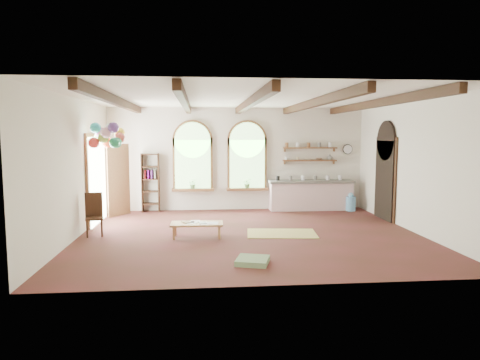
{
  "coord_description": "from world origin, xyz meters",
  "views": [
    {
      "loc": [
        -1.15,
        -9.91,
        2.35
      ],
      "look_at": [
        -0.19,
        0.6,
        1.24
      ],
      "focal_mm": 32.0,
      "sensor_mm": 36.0,
      "label": 1
    }
  ],
  "objects": [
    {
      "name": "coffee_table",
      "position": [
        -1.26,
        -0.18,
        0.3
      ],
      "size": [
        1.21,
        0.59,
        0.34
      ],
      "color": "tan",
      "rests_on": "floor"
    },
    {
      "name": "wall_shelf_lower",
      "position": [
        2.3,
        3.38,
        1.55
      ],
      "size": [
        1.7,
        0.24,
        0.04
      ],
      "primitive_type": "cube",
      "color": "brown",
      "rests_on": "wall_back"
    },
    {
      "name": "shelf_vase",
      "position": [
        2.95,
        3.38,
        1.67
      ],
      "size": [
        0.18,
        0.18,
        0.19
      ],
      "primitive_type": "imported",
      "color": "slate",
      "rests_on": "wall_shelf_lower"
    },
    {
      "name": "table_book",
      "position": [
        -1.57,
        -0.17,
        0.35
      ],
      "size": [
        0.25,
        0.28,
        0.02
      ],
      "primitive_type": "imported",
      "rotation": [
        0.0,
        0.0,
        0.52
      ],
      "color": "olive",
      "rests_on": "coffee_table"
    },
    {
      "name": "wall_shelf_upper",
      "position": [
        2.3,
        3.38,
        1.95
      ],
      "size": [
        1.7,
        0.24,
        0.04
      ],
      "primitive_type": "cube",
      "color": "brown",
      "rests_on": "wall_back"
    },
    {
      "name": "floor_cushion",
      "position": [
        -0.22,
        -2.3,
        0.05
      ],
      "size": [
        0.71,
        0.71,
        0.1
      ],
      "primitive_type": "cube",
      "rotation": [
        0.0,
        0.0,
        -0.29
      ],
      "color": "#6C8A5F",
      "rests_on": "floor"
    },
    {
      "name": "shelf_cup_a",
      "position": [
        1.55,
        3.38,
        1.62
      ],
      "size": [
        0.12,
        0.1,
        0.1
      ],
      "primitive_type": "imported",
      "color": "white",
      "rests_on": "wall_shelf_lower"
    },
    {
      "name": "kitchen_counter",
      "position": [
        2.3,
        3.2,
        0.48
      ],
      "size": [
        2.68,
        0.62,
        0.94
      ],
      "color": "beige",
      "rests_on": "floor"
    },
    {
      "name": "water_jug_a",
      "position": [
        3.1,
        3.2,
        0.22
      ],
      "size": [
        0.27,
        0.27,
        0.52
      ],
      "color": "#60A2CF",
      "rests_on": "floor"
    },
    {
      "name": "wall_clock",
      "position": [
        3.55,
        3.45,
        1.9
      ],
      "size": [
        0.32,
        0.04,
        0.32
      ],
      "primitive_type": "cylinder",
      "rotation": [
        1.57,
        0.0,
        0.0
      ],
      "color": "black",
      "rests_on": "wall_back"
    },
    {
      "name": "potted_plant_left",
      "position": [
        -1.4,
        3.32,
        0.85
      ],
      "size": [
        0.27,
        0.23,
        0.3
      ],
      "primitive_type": "imported",
      "color": "#598C4C",
      "rests_on": "window_left"
    },
    {
      "name": "right_doorway",
      "position": [
        3.95,
        1.5,
        1.1
      ],
      "size": [
        0.1,
        1.3,
        2.4
      ],
      "primitive_type": "cube",
      "color": "black",
      "rests_on": "floor"
    },
    {
      "name": "water_jug_b",
      "position": [
        3.5,
        2.89,
        0.25
      ],
      "size": [
        0.3,
        0.3,
        0.57
      ],
      "color": "#60A2CF",
      "rests_on": "floor"
    },
    {
      "name": "shelf_bowl_b",
      "position": [
        2.6,
        3.38,
        1.6
      ],
      "size": [
        0.2,
        0.2,
        0.06
      ],
      "primitive_type": "imported",
      "color": "#8C664C",
      "rests_on": "wall_shelf_lower"
    },
    {
      "name": "shelf_bowl_a",
      "position": [
        2.25,
        3.38,
        1.6
      ],
      "size": [
        0.22,
        0.22,
        0.05
      ],
      "primitive_type": "imported",
      "color": "beige",
      "rests_on": "wall_shelf_lower"
    },
    {
      "name": "window_right",
      "position": [
        0.3,
        3.43,
        1.63
      ],
      "size": [
        1.3,
        0.28,
        2.2
      ],
      "color": "brown",
      "rests_on": "floor"
    },
    {
      "name": "floor_mat",
      "position": [
        0.76,
        -0.01,
        0.01
      ],
      "size": [
        1.73,
        1.18,
        0.02
      ],
      "primitive_type": "cube",
      "rotation": [
        0.0,
        0.0,
        -0.1
      ],
      "color": "tan",
      "rests_on": "floor"
    },
    {
      "name": "side_chair",
      "position": [
        -3.66,
        0.22,
        0.29
      ],
      "size": [
        0.48,
        0.48,
        1.0
      ],
      "color": "#311E0F",
      "rests_on": "floor"
    },
    {
      "name": "window_left",
      "position": [
        -1.4,
        3.43,
        1.63
      ],
      "size": [
        1.3,
        0.28,
        2.2
      ],
      "color": "brown",
      "rests_on": "floor"
    },
    {
      "name": "shelf_cup_b",
      "position": [
        1.9,
        3.38,
        1.62
      ],
      "size": [
        0.1,
        0.1,
        0.09
      ],
      "primitive_type": "imported",
      "color": "beige",
      "rests_on": "wall_shelf_lower"
    },
    {
      "name": "tablet",
      "position": [
        -1.12,
        -0.22,
        0.35
      ],
      "size": [
        0.21,
        0.28,
        0.01
      ],
      "primitive_type": "cube",
      "rotation": [
        0.0,
        0.0,
        0.18
      ],
      "color": "black",
      "rests_on": "coffee_table"
    },
    {
      "name": "left_doorway",
      "position": [
        -3.95,
        1.8,
        1.15
      ],
      "size": [
        0.1,
        1.9,
        2.5
      ],
      "primitive_type": "cube",
      "color": "brown",
      "rests_on": "floor"
    },
    {
      "name": "bookshelf",
      "position": [
        -2.7,
        3.32,
        0.9
      ],
      "size": [
        0.53,
        0.32,
        1.8
      ],
      "color": "#311E0F",
      "rests_on": "floor"
    },
    {
      "name": "balloon_cluster",
      "position": [
        -3.41,
        0.8,
        2.34
      ],
      "size": [
        0.81,
        0.87,
        1.16
      ],
      "color": "silver",
      "rests_on": "floor"
    },
    {
      "name": "ceiling_beams",
      "position": [
        0.0,
        0.0,
        3.1
      ],
      "size": [
        6.2,
        6.8,
        0.18
      ],
      "primitive_type": null,
      "color": "#311E0F",
      "rests_on": "ceiling"
    },
    {
      "name": "potted_plant_right",
      "position": [
        0.3,
        3.32,
        0.85
      ],
      "size": [
        0.27,
        0.23,
        0.3
      ],
      "primitive_type": "imported",
      "color": "#598C4C",
      "rests_on": "window_right"
    },
    {
      "name": "floor",
      "position": [
        0.0,
        0.0,
        0.0
      ],
      "size": [
        8.0,
        8.0,
        0.0
      ],
      "primitive_type": "plane",
      "color": "#562423",
      "rests_on": "ground"
    }
  ]
}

